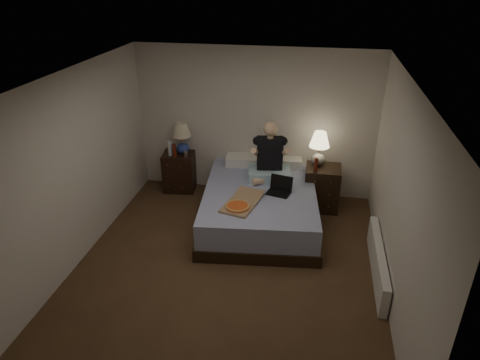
% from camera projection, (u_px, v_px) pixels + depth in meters
% --- Properties ---
extents(floor, '(4.00, 4.50, 0.00)m').
position_uv_depth(floor, '(228.00, 266.00, 5.72)').
color(floor, brown).
rests_on(floor, ground).
extents(ceiling, '(4.00, 4.50, 0.00)m').
position_uv_depth(ceiling, '(225.00, 80.00, 4.59)').
color(ceiling, white).
rests_on(ceiling, ground).
extents(wall_back, '(4.00, 0.00, 2.50)m').
position_uv_depth(wall_back, '(255.00, 123.00, 7.13)').
color(wall_back, silver).
rests_on(wall_back, ground).
extents(wall_front, '(4.00, 0.00, 2.50)m').
position_uv_depth(wall_front, '(163.00, 319.00, 3.18)').
color(wall_front, silver).
rests_on(wall_front, ground).
extents(wall_left, '(0.00, 4.50, 2.50)m').
position_uv_depth(wall_left, '(74.00, 170.00, 5.48)').
color(wall_left, silver).
rests_on(wall_left, ground).
extents(wall_right, '(0.00, 4.50, 2.50)m').
position_uv_depth(wall_right, '(399.00, 198.00, 4.83)').
color(wall_right, silver).
rests_on(wall_right, ground).
extents(bed, '(1.90, 2.40, 0.56)m').
position_uv_depth(bed, '(260.00, 205.00, 6.62)').
color(bed, '#5463A9').
rests_on(bed, floor).
extents(nightstand_left, '(0.58, 0.53, 0.69)m').
position_uv_depth(nightstand_left, '(180.00, 171.00, 7.56)').
color(nightstand_left, black).
rests_on(nightstand_left, floor).
extents(nightstand_right, '(0.56, 0.50, 0.72)m').
position_uv_depth(nightstand_right, '(322.00, 188.00, 6.96)').
color(nightstand_right, black).
rests_on(nightstand_right, floor).
extents(lamp_left, '(0.39, 0.39, 0.56)m').
position_uv_depth(lamp_left, '(182.00, 138.00, 7.28)').
color(lamp_left, '#283C94').
rests_on(lamp_left, nightstand_left).
extents(lamp_right, '(0.39, 0.39, 0.56)m').
position_uv_depth(lamp_right, '(319.00, 149.00, 6.77)').
color(lamp_right, gray).
rests_on(lamp_right, nightstand_right).
extents(water_bottle, '(0.07, 0.07, 0.25)m').
position_uv_depth(water_bottle, '(170.00, 149.00, 7.27)').
color(water_bottle, silver).
rests_on(water_bottle, nightstand_left).
extents(soda_can, '(0.07, 0.07, 0.10)m').
position_uv_depth(soda_can, '(186.00, 153.00, 7.28)').
color(soda_can, beige).
rests_on(soda_can, nightstand_left).
extents(beer_bottle_left, '(0.06, 0.06, 0.23)m').
position_uv_depth(beer_bottle_left, '(174.00, 150.00, 7.22)').
color(beer_bottle_left, '#5C1A0D').
rests_on(beer_bottle_left, nightstand_left).
extents(beer_bottle_right, '(0.06, 0.06, 0.23)m').
position_uv_depth(beer_bottle_right, '(316.00, 164.00, 6.64)').
color(beer_bottle_right, '#611C0D').
rests_on(beer_bottle_right, nightstand_right).
extents(person, '(0.73, 0.61, 0.93)m').
position_uv_depth(person, '(270.00, 152.00, 6.62)').
color(person, black).
rests_on(person, bed).
extents(laptop, '(0.40, 0.35, 0.24)m').
position_uv_depth(laptop, '(279.00, 186.00, 6.32)').
color(laptop, black).
rests_on(laptop, bed).
extents(pizza_box, '(0.57, 0.83, 0.08)m').
position_uv_depth(pizza_box, '(238.00, 207.00, 5.94)').
color(pizza_box, tan).
rests_on(pizza_box, bed).
extents(radiator, '(0.10, 1.60, 0.40)m').
position_uv_depth(radiator, '(378.00, 262.00, 5.48)').
color(radiator, silver).
rests_on(radiator, floor).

